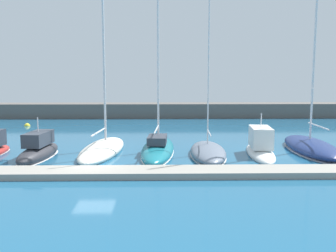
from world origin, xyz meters
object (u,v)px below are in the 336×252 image
(sailboat_ivory_fifth, at_px, (103,148))
(motorboat_white_eighth, at_px, (260,147))
(sailboat_slate_seventh, at_px, (208,152))
(sailboat_navy_ninth, at_px, (311,145))
(motorboat_charcoal_fourth, at_px, (39,151))
(mooring_buoy_yellow, at_px, (27,126))
(sailboat_teal_sixth, at_px, (158,148))

(sailboat_ivory_fifth, bearing_deg, motorboat_white_eighth, -89.58)
(sailboat_slate_seventh, relative_size, sailboat_navy_ninth, 0.82)
(motorboat_charcoal_fourth, distance_m, sailboat_navy_ninth, 20.81)
(motorboat_white_eighth, xyz_separation_m, mooring_buoy_yellow, (-23.44, 16.78, -0.57))
(sailboat_slate_seventh, distance_m, sailboat_navy_ninth, 8.45)
(sailboat_slate_seventh, xyz_separation_m, sailboat_navy_ninth, (8.33, 1.40, 0.17))
(sailboat_slate_seventh, relative_size, mooring_buoy_yellow, 24.59)
(motorboat_white_eighth, height_order, sailboat_navy_ninth, sailboat_navy_ninth)
(sailboat_navy_ninth, distance_m, mooring_buoy_yellow, 31.86)
(motorboat_charcoal_fourth, relative_size, sailboat_ivory_fifth, 0.35)
(mooring_buoy_yellow, bearing_deg, sailboat_navy_ninth, -29.36)
(sailboat_teal_sixth, distance_m, mooring_buoy_yellow, 22.39)
(sailboat_slate_seventh, bearing_deg, sailboat_teal_sixth, 77.18)
(motorboat_white_eighth, height_order, mooring_buoy_yellow, motorboat_white_eighth)
(sailboat_teal_sixth, bearing_deg, sailboat_ivory_fifth, 91.44)
(motorboat_charcoal_fourth, relative_size, sailboat_navy_ninth, 0.31)
(motorboat_white_eighth, distance_m, sailboat_navy_ninth, 4.48)
(motorboat_charcoal_fourth, bearing_deg, sailboat_navy_ninth, -79.93)
(sailboat_slate_seventh, height_order, mooring_buoy_yellow, sailboat_slate_seventh)
(sailboat_ivory_fifth, xyz_separation_m, motorboat_white_eighth, (12.06, -0.97, 0.21))
(sailboat_ivory_fifth, height_order, motorboat_white_eighth, sailboat_ivory_fifth)
(sailboat_navy_ninth, height_order, mooring_buoy_yellow, sailboat_navy_ninth)
(sailboat_slate_seventh, xyz_separation_m, mooring_buoy_yellow, (-19.43, 17.02, -0.29))
(sailboat_ivory_fifth, bearing_deg, motorboat_charcoal_fourth, 118.73)
(motorboat_white_eighth, bearing_deg, sailboat_ivory_fifth, 91.45)
(sailboat_teal_sixth, bearing_deg, sailboat_slate_seventh, -102.09)
(sailboat_ivory_fifth, height_order, mooring_buoy_yellow, sailboat_ivory_fifth)
(sailboat_ivory_fifth, bearing_deg, sailboat_teal_sixth, -87.09)
(sailboat_ivory_fifth, xyz_separation_m, mooring_buoy_yellow, (-11.38, 15.81, -0.36))
(sailboat_slate_seventh, bearing_deg, sailboat_navy_ninth, -77.60)
(sailboat_slate_seventh, bearing_deg, motorboat_white_eighth, -83.78)
(sailboat_teal_sixth, xyz_separation_m, sailboat_slate_seventh, (3.75, -1.05, -0.08))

